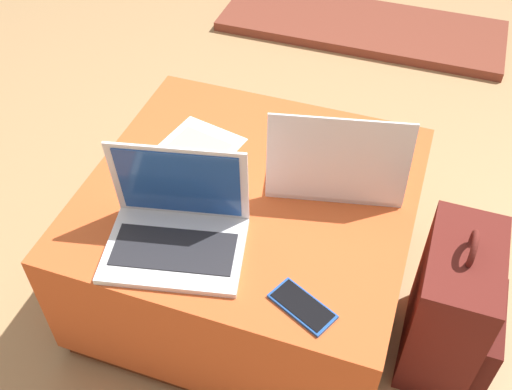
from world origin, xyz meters
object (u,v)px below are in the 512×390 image
Objects in this scene: laptop_far at (335,166)px; cell_phone at (302,306)px; backpack at (453,308)px; paper_sheet at (190,155)px; laptop_near at (176,226)px.

laptop_far reaches higher than cell_phone.
cell_phone is at bearing 128.44° from backpack.
laptop_far is 0.43m from cell_phone.
cell_phone is 0.59m from paper_sheet.
paper_sheet is (-0.45, 0.39, -0.00)m from cell_phone.
laptop_far is at bearing 17.28° from paper_sheet.
cell_phone is 0.51× the size of paper_sheet.
backpack is at bearing 147.05° from laptop_far.
laptop_near is 0.36m from cell_phone.
laptop_near is at bearing -59.11° from paper_sheet.
laptop_near is 1.13× the size of paper_sheet.
cell_phone is at bearing 82.05° from laptop_far.
paper_sheet is at bearing 82.33° from backpack.
laptop_far reaches higher than paper_sheet.
backpack is at bearing 153.82° from cell_phone.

